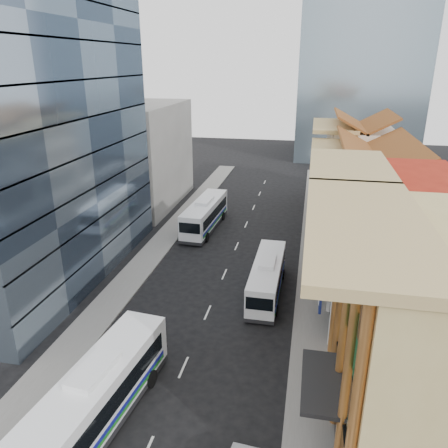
% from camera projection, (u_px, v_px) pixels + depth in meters
% --- Properties ---
extents(sidewalk_right, '(3.00, 90.00, 0.15)m').
position_uv_depth(sidewalk_right, '(313.00, 282.00, 40.72)').
color(sidewalk_right, slate).
rests_on(sidewalk_right, ground).
extents(sidewalk_left, '(3.00, 90.00, 0.15)m').
position_uv_depth(sidewalk_left, '(142.00, 266.00, 43.87)').
color(sidewalk_left, slate).
rests_on(sidewalk_left, ground).
extents(shophouse_tan, '(8.00, 14.00, 12.00)m').
position_uv_depth(shophouse_tan, '(429.00, 344.00, 22.02)').
color(shophouse_tan, '#D2BC79').
rests_on(shophouse_tan, ground).
extents(shophouse_red, '(8.00, 10.00, 12.00)m').
position_uv_depth(shophouse_red, '(392.00, 250.00, 33.03)').
color(shophouse_red, '#A62312').
rests_on(shophouse_red, ground).
extents(shophouse_cream_near, '(8.00, 9.00, 10.00)m').
position_uv_depth(shophouse_cream_near, '(375.00, 220.00, 42.10)').
color(shophouse_cream_near, silver).
rests_on(shophouse_cream_near, ground).
extents(shophouse_cream_mid, '(8.00, 9.00, 10.00)m').
position_uv_depth(shophouse_cream_mid, '(366.00, 194.00, 50.36)').
color(shophouse_cream_mid, silver).
rests_on(shophouse_cream_mid, ground).
extents(shophouse_cream_far, '(8.00, 12.00, 11.00)m').
position_uv_depth(shophouse_cream_far, '(359.00, 169.00, 59.83)').
color(shophouse_cream_far, silver).
rests_on(shophouse_cream_far, ground).
extents(office_tower, '(12.00, 26.00, 30.00)m').
position_uv_depth(office_tower, '(24.00, 116.00, 37.46)').
color(office_tower, '#3B495D').
rests_on(office_tower, ground).
extents(office_block_far, '(10.00, 18.00, 14.00)m').
position_uv_depth(office_block_far, '(141.00, 155.00, 61.19)').
color(office_block_far, gray).
rests_on(office_block_far, ground).
extents(bus_left_near, '(4.20, 12.63, 3.97)m').
position_uv_depth(bus_left_near, '(97.00, 396.00, 24.20)').
color(bus_left_near, white).
rests_on(bus_left_near, ground).
extents(bus_left_far, '(3.36, 12.02, 3.82)m').
position_uv_depth(bus_left_far, '(205.00, 214.00, 53.17)').
color(bus_left_far, white).
rests_on(bus_left_far, ground).
extents(bus_right, '(2.53, 10.48, 3.36)m').
position_uv_depth(bus_right, '(267.00, 277.00, 38.21)').
color(bus_right, white).
rests_on(bus_right, ground).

